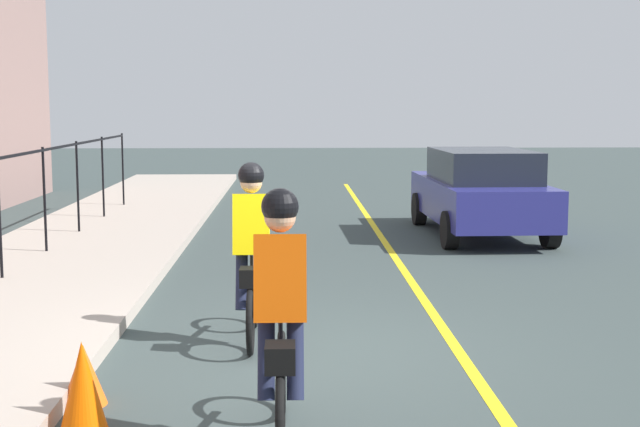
{
  "coord_description": "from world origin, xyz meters",
  "views": [
    {
      "loc": [
        -8.29,
        0.02,
        2.4
      ],
      "look_at": [
        2.9,
        -0.34,
        1.0
      ],
      "focal_mm": 49.38,
      "sensor_mm": 36.0,
      "label": 1
    }
  ],
  "objects_px": {
    "cyclist_lead": "(252,254)",
    "cyclist_follow": "(281,319)",
    "traffic_cone_near": "(83,387)",
    "patrol_sedan": "(480,191)",
    "traffic_cone_far": "(84,375)"
  },
  "relations": [
    {
      "from": "cyclist_lead",
      "to": "cyclist_follow",
      "type": "bearing_deg",
      "value": -173.43
    },
    {
      "from": "traffic_cone_near",
      "to": "patrol_sedan",
      "type": "bearing_deg",
      "value": -27.4
    },
    {
      "from": "traffic_cone_near",
      "to": "traffic_cone_far",
      "type": "relative_size",
      "value": 1.4
    },
    {
      "from": "patrol_sedan",
      "to": "traffic_cone_far",
      "type": "height_order",
      "value": "patrol_sedan"
    },
    {
      "from": "cyclist_follow",
      "to": "traffic_cone_far",
      "type": "bearing_deg",
      "value": 60.6
    },
    {
      "from": "cyclist_lead",
      "to": "traffic_cone_far",
      "type": "height_order",
      "value": "cyclist_lead"
    },
    {
      "from": "traffic_cone_far",
      "to": "traffic_cone_near",
      "type": "bearing_deg",
      "value": -167.33
    },
    {
      "from": "traffic_cone_near",
      "to": "traffic_cone_far",
      "type": "bearing_deg",
      "value": 12.67
    },
    {
      "from": "patrol_sedan",
      "to": "traffic_cone_near",
      "type": "xyz_separation_m",
      "value": [
        -9.57,
        4.96,
        -0.48
      ]
    },
    {
      "from": "cyclist_lead",
      "to": "cyclist_follow",
      "type": "height_order",
      "value": "same"
    },
    {
      "from": "cyclist_lead",
      "to": "traffic_cone_near",
      "type": "xyz_separation_m",
      "value": [
        -2.43,
        1.13,
        -0.57
      ]
    },
    {
      "from": "traffic_cone_near",
      "to": "cyclist_follow",
      "type": "bearing_deg",
      "value": -100.4
    },
    {
      "from": "traffic_cone_near",
      "to": "traffic_cone_far",
      "type": "distance_m",
      "value": 0.64
    },
    {
      "from": "patrol_sedan",
      "to": "traffic_cone_near",
      "type": "height_order",
      "value": "patrol_sedan"
    },
    {
      "from": "traffic_cone_far",
      "to": "patrol_sedan",
      "type": "bearing_deg",
      "value": -29.68
    }
  ]
}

